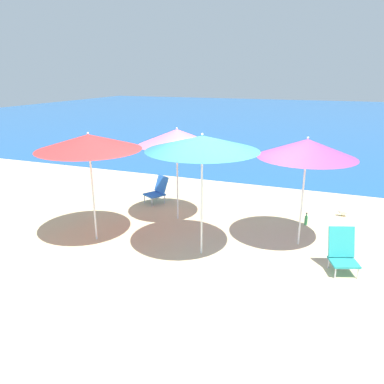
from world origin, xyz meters
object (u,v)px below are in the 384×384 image
object	(u,v)px
beach_umbrella_pink	(177,137)
beach_umbrella_blue	(202,143)
water_bottle	(306,220)
beach_chair_teal	(342,251)
beach_umbrella_red	(89,142)
seagull	(344,211)
beach_umbrella_purple	(307,148)
beach_chair_blue	(158,190)

from	to	relation	value
beach_umbrella_pink	beach_umbrella_blue	bearing A→B (deg)	-52.86
water_bottle	beach_chair_teal	bearing A→B (deg)	-68.68
beach_umbrella_blue	water_bottle	bearing A→B (deg)	51.50
beach_umbrella_red	seagull	bearing A→B (deg)	34.07
beach_umbrella_blue	beach_umbrella_purple	bearing A→B (deg)	32.58
beach_umbrella_purple	water_bottle	world-z (taller)	beach_umbrella_purple
beach_chair_teal	beach_chair_blue	bearing A→B (deg)	135.60
beach_umbrella_red	beach_chair_blue	size ratio (longest dim) A/B	3.14
beach_chair_blue	beach_umbrella_purple	bearing A→B (deg)	11.58
beach_umbrella_red	beach_chair_teal	xyz separation A→B (m)	(4.71, 0.45, -1.65)
water_bottle	beach_umbrella_purple	bearing A→B (deg)	-92.69
beach_chair_blue	beach_chair_teal	xyz separation A→B (m)	(4.54, -2.08, 0.01)
beach_umbrella_red	water_bottle	world-z (taller)	beach_umbrella_red
beach_chair_blue	seagull	bearing A→B (deg)	38.93
beach_umbrella_blue	beach_umbrella_pink	bearing A→B (deg)	127.14
beach_umbrella_red	beach_umbrella_purple	distance (m)	4.11
beach_umbrella_red	water_bottle	xyz separation A→B (m)	(3.96, 2.35, -1.91)
beach_umbrella_purple	beach_chair_blue	xyz separation A→B (m)	(-3.75, 1.28, -1.59)
beach_umbrella_pink	beach_chair_teal	size ratio (longest dim) A/B	2.83
beach_umbrella_blue	seagull	bearing A→B (deg)	50.30
beach_umbrella_red	water_bottle	distance (m)	4.99
beach_umbrella_red	beach_chair_blue	xyz separation A→B (m)	(0.17, 2.53, -1.67)
beach_chair_blue	water_bottle	bearing A→B (deg)	27.77
beach_umbrella_blue	beach_chair_blue	size ratio (longest dim) A/B	3.26
beach_umbrella_purple	beach_umbrella_blue	xyz separation A→B (m)	(-1.68, -1.07, 0.17)
seagull	water_bottle	bearing A→B (deg)	-132.55
beach_umbrella_purple	beach_chair_teal	size ratio (longest dim) A/B	2.85
beach_umbrella_red	beach_umbrella_blue	world-z (taller)	beach_umbrella_blue
beach_umbrella_blue	seagull	xyz separation A→B (m)	(2.52, 3.04, -1.97)
beach_chair_teal	water_bottle	world-z (taller)	beach_chair_teal
beach_umbrella_blue	beach_chair_blue	xyz separation A→B (m)	(-2.07, 2.35, -1.76)
seagull	beach_umbrella_blue	bearing A→B (deg)	-129.70
beach_umbrella_blue	water_bottle	xyz separation A→B (m)	(1.73, 2.17, -2.00)
beach_umbrella_red	beach_umbrella_blue	distance (m)	2.24
beach_umbrella_red	seagull	size ratio (longest dim) A/B	8.22
beach_umbrella_purple	beach_chair_teal	xyz separation A→B (m)	(0.79, -0.80, -1.58)
beach_umbrella_purple	beach_umbrella_blue	distance (m)	2.00
beach_umbrella_blue	beach_umbrella_red	bearing A→B (deg)	-175.39
beach_umbrella_blue	beach_umbrella_pink	world-z (taller)	beach_umbrella_blue
beach_umbrella_red	beach_chair_teal	size ratio (longest dim) A/B	2.91
water_bottle	seagull	size ratio (longest dim) A/B	1.07
beach_umbrella_pink	seagull	world-z (taller)	beach_umbrella_pink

